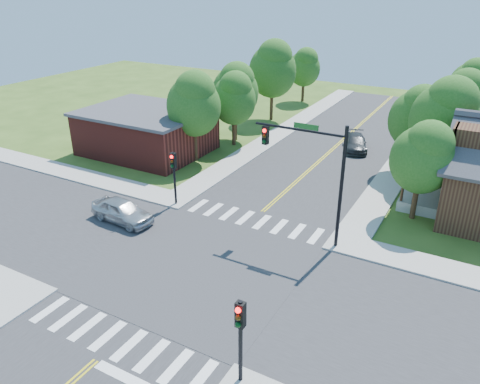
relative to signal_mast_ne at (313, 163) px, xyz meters
The scene contains 24 objects.
ground 8.37m from the signal_mast_ne, 125.00° to the right, with size 100.00×100.00×0.00m, color #335019.
road_ns 8.36m from the signal_mast_ne, 125.00° to the right, with size 10.00×90.00×0.04m, color #2D2D30.
road_ew 8.36m from the signal_mast_ne, 125.00° to the right, with size 90.00×10.00×0.04m, color #2D2D30.
intersection_patch 8.37m from the signal_mast_ne, 125.00° to the right, with size 10.20×10.20×0.06m, color #2D2D30.
sidewalk_nw 22.73m from the signal_mast_ne, 152.60° to the left, with size 40.00×40.00×0.14m.
crosswalk_north 6.23m from the signal_mast_ne, behind, with size 8.85×2.00×0.01m.
crosswalk_south 13.32m from the signal_mast_ne, 108.36° to the right, with size 8.85×2.00×0.01m.
centerline 8.34m from the signal_mast_ne, 125.00° to the right, with size 0.30×90.00×0.01m.
signal_mast_ne is the anchor object (origin of this frame).
signal_pole_se 11.55m from the signal_mast_ne, 81.44° to the right, with size 0.34×0.42×3.80m.
signal_pole_nw 9.76m from the signal_mast_ne, behind, with size 0.34×0.42×3.80m.
building_nw 19.87m from the signal_mast_ne, 157.21° to the left, with size 10.40×8.40×3.73m.
tree_e_a 7.63m from the signal_mast_ne, 49.89° to the left, with size 3.85×3.66×6.54m.
tree_e_b 12.99m from the signal_mast_ne, 66.32° to the left, with size 4.80×4.56×8.16m.
tree_e_c 20.99m from the signal_mast_ne, 74.98° to the left, with size 4.34×4.12×7.37m.
tree_e_d 29.52m from the signal_mast_ne, 79.18° to the left, with size 4.14×3.93×7.04m.
tree_w_a 15.19m from the signal_mast_ne, 149.35° to the left, with size 4.45×4.23×7.56m.
tree_w_b 19.12m from the signal_mast_ne, 132.31° to the left, with size 4.31×4.10×7.34m.
tree_w_c 25.49m from the signal_mast_ne, 120.34° to the left, with size 4.99×4.74×8.49m.
tree_w_d 33.84m from the signal_mast_ne, 112.59° to the left, with size 3.87×3.67×6.57m.
tree_house 13.84m from the signal_mast_ne, 76.73° to the left, with size 4.16×3.95×7.07m.
tree_bldg 17.73m from the signal_mast_ne, 133.76° to the left, with size 3.99×3.79×6.79m.
car_silver 12.30m from the signal_mast_ne, 162.26° to the right, with size 4.46×2.11×1.47m, color silver.
car_dgrey 17.46m from the signal_mast_ne, 97.22° to the left, with size 3.23×4.81×1.29m, color #2F3234.
Camera 1 is at (11.99, -17.12, 14.08)m, focal length 35.00 mm.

